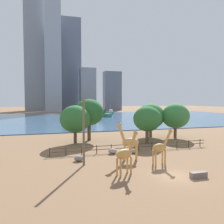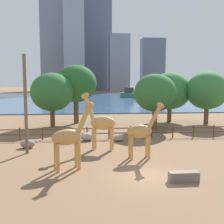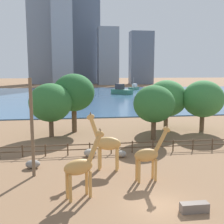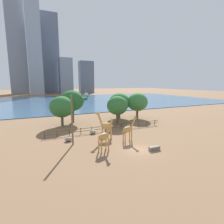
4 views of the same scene
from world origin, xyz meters
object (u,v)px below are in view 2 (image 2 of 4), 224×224
giraffe_companion (101,123)px  tree_left_small (207,91)px  tree_right_small (170,91)px  boat_sailboat (130,94)px  boat_ferry (144,93)px  tree_center_broad (155,93)px  boulder_small (87,137)px  tree_right_tall (76,84)px  boulder_near_fence (119,138)px  tree_left_large (52,92)px  giraffe_young (142,131)px  giraffe_tall (69,137)px  boulder_by_pole (28,144)px  feeding_trough (184,177)px  utility_pole (26,105)px

giraffe_companion → tree_left_small: (15.69, 14.00, 2.28)m
tree_right_small → boat_sailboat: bearing=86.9°
boat_ferry → boat_sailboat: 20.75m
giraffe_companion → tree_left_small: size_ratio=0.71×
tree_center_broad → tree_right_small: (3.81, 6.43, -0.01)m
boulder_small → tree_right_tall: (-1.53, 11.96, 5.24)m
giraffe_companion → boulder_near_fence: bearing=-105.0°
tree_right_tall → giraffe_companion: bearing=-80.1°
tree_left_large → giraffe_young: bearing=-61.5°
giraffe_young → boulder_small: 8.33m
giraffe_tall → boulder_by_pole: 8.03m
giraffe_companion → boulder_by_pole: size_ratio=3.94×
giraffe_tall → feeding_trough: 7.88m
tree_left_large → utility_pole: bearing=-91.8°
tree_center_broad → tree_right_small: tree_right_small is taller
boulder_near_fence → boat_sailboat: bearing=80.3°
feeding_trough → giraffe_young: bearing=106.3°
tree_right_small → tree_right_tall: bearing=-177.6°
giraffe_young → tree_left_small: 21.36m
giraffe_young → tree_right_small: tree_right_small is taller
utility_pole → boulder_small: (5.02, 4.63, -3.71)m
giraffe_young → boat_ferry: 98.83m
tree_left_small → boat_sailboat: 61.09m
giraffe_young → boulder_by_pole: size_ratio=3.43×
boulder_near_fence → boat_ferry: size_ratio=0.16×
boat_ferry → feeding_trough: bearing=28.0°
giraffe_young → boulder_by_pole: (-9.65, 4.26, -1.78)m
giraffe_tall → boulder_by_pole: bearing=100.2°
giraffe_tall → tree_right_small: bearing=35.9°
tree_center_broad → giraffe_companion: bearing=-125.9°
boulder_by_pole → tree_left_large: tree_left_large is taller
tree_left_large → boat_sailboat: bearing=72.0°
giraffe_companion → tree_left_large: size_ratio=0.73×
boulder_by_pole → tree_right_tall: size_ratio=0.16×
boulder_by_pole → utility_pole: bearing=-79.8°
tree_left_small → boulder_by_pole: bearing=-150.3°
tree_left_large → tree_right_tall: bearing=40.2°
utility_pole → tree_left_small: size_ratio=1.12×
giraffe_tall → tree_right_small: (13.46, 21.78, 2.31)m
boat_ferry → tree_left_large: bearing=18.5°
tree_center_broad → boat_sailboat: tree_center_broad is taller
utility_pole → tree_right_small: bearing=44.8°
utility_pole → boat_ferry: size_ratio=1.35×
feeding_trough → boat_sailboat: (9.60, 83.32, 1.13)m
utility_pole → boat_sailboat: utility_pole is taller
boat_ferry → tree_right_small: bearing=29.4°
utility_pole → boulder_small: bearing=42.7°
boulder_by_pole → tree_center_broad: tree_center_broad is taller
boulder_by_pole → tree_center_broad: 16.93m
utility_pole → boulder_near_fence: utility_pole is taller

